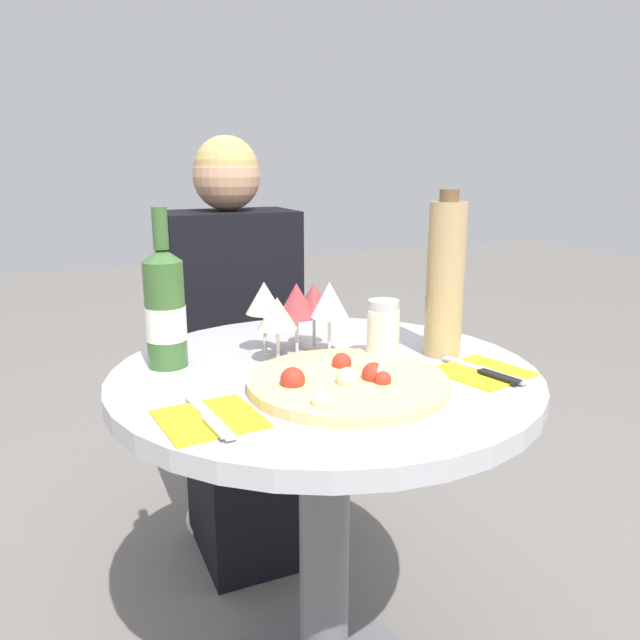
{
  "coord_description": "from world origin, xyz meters",
  "views": [
    {
      "loc": [
        -0.47,
        -1.05,
        1.12
      ],
      "look_at": [
        -0.01,
        -0.0,
        0.83
      ],
      "focal_mm": 35.0,
      "sensor_mm": 36.0,
      "label": 1
    }
  ],
  "objects_px": {
    "chair_behind_diner": "(229,386)",
    "pizza_large": "(348,382)",
    "seated_diner": "(241,368)",
    "dining_table": "(324,447)",
    "wine_bottle": "(165,308)",
    "tall_carafe": "(445,279)"
  },
  "relations": [
    {
      "from": "tall_carafe",
      "to": "seated_diner",
      "type": "bearing_deg",
      "value": 111.02
    },
    {
      "from": "seated_diner",
      "to": "wine_bottle",
      "type": "height_order",
      "value": "seated_diner"
    },
    {
      "from": "chair_behind_diner",
      "to": "pizza_large",
      "type": "distance_m",
      "value": 0.94
    },
    {
      "from": "dining_table",
      "to": "chair_behind_diner",
      "type": "relative_size",
      "value": 0.96
    },
    {
      "from": "wine_bottle",
      "to": "tall_carafe",
      "type": "bearing_deg",
      "value": -16.05
    },
    {
      "from": "chair_behind_diner",
      "to": "seated_diner",
      "type": "height_order",
      "value": "seated_diner"
    },
    {
      "from": "chair_behind_diner",
      "to": "pizza_large",
      "type": "height_order",
      "value": "chair_behind_diner"
    },
    {
      "from": "chair_behind_diner",
      "to": "pizza_large",
      "type": "xyz_separation_m",
      "value": [
        -0.02,
        -0.89,
        0.31
      ]
    },
    {
      "from": "dining_table",
      "to": "pizza_large",
      "type": "bearing_deg",
      "value": -93.78
    },
    {
      "from": "seated_diner",
      "to": "pizza_large",
      "type": "xyz_separation_m",
      "value": [
        -0.02,
        -0.75,
        0.21
      ]
    },
    {
      "from": "seated_diner",
      "to": "tall_carafe",
      "type": "relative_size",
      "value": 3.52
    },
    {
      "from": "dining_table",
      "to": "tall_carafe",
      "type": "height_order",
      "value": "tall_carafe"
    },
    {
      "from": "seated_diner",
      "to": "wine_bottle",
      "type": "bearing_deg",
      "value": 59.26
    },
    {
      "from": "pizza_large",
      "to": "wine_bottle",
      "type": "distance_m",
      "value": 0.39
    },
    {
      "from": "seated_diner",
      "to": "pizza_large",
      "type": "bearing_deg",
      "value": 88.15
    },
    {
      "from": "dining_table",
      "to": "wine_bottle",
      "type": "relative_size",
      "value": 2.66
    },
    {
      "from": "seated_diner",
      "to": "tall_carafe",
      "type": "height_order",
      "value": "seated_diner"
    },
    {
      "from": "chair_behind_diner",
      "to": "tall_carafe",
      "type": "relative_size",
      "value": 2.55
    },
    {
      "from": "dining_table",
      "to": "seated_diner",
      "type": "height_order",
      "value": "seated_diner"
    },
    {
      "from": "chair_behind_diner",
      "to": "seated_diner",
      "type": "relative_size",
      "value": 0.72
    },
    {
      "from": "chair_behind_diner",
      "to": "wine_bottle",
      "type": "distance_m",
      "value": 0.81
    },
    {
      "from": "chair_behind_diner",
      "to": "tall_carafe",
      "type": "bearing_deg",
      "value": 107.48
    }
  ]
}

